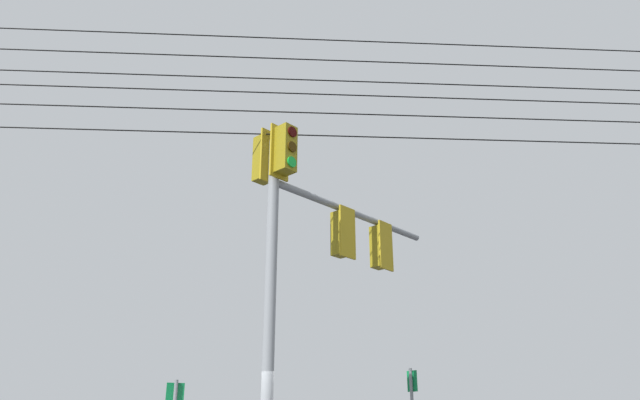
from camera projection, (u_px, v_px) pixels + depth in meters
name	position (u px, v px, depth m)	size (l,w,h in m)	color
signal_mast_assembly	(309.00, 239.00, 11.13)	(2.73, 4.32, 6.89)	gray
overhead_wire_span	(216.00, 83.00, 11.50)	(6.11, 24.84, 2.31)	black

